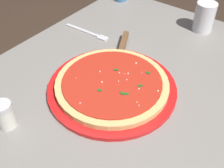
% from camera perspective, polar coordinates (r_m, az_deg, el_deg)
% --- Properties ---
extents(restaurant_table, '(1.04, 0.81, 0.74)m').
position_cam_1_polar(restaurant_table, '(0.90, 2.25, -6.09)').
color(restaurant_table, black).
rests_on(restaurant_table, ground_plane).
extents(serving_plate, '(0.37, 0.37, 0.01)m').
position_cam_1_polar(serving_plate, '(0.78, -0.00, -0.76)').
color(serving_plate, red).
rests_on(serving_plate, restaurant_table).
extents(pizza, '(0.32, 0.32, 0.02)m').
position_cam_1_polar(pizza, '(0.77, 0.00, 0.09)').
color(pizza, '#DBB26B').
rests_on(pizza, serving_plate).
extents(pizza_server, '(0.22, 0.14, 0.01)m').
position_cam_1_polar(pizza_server, '(0.90, 1.98, 7.01)').
color(pizza_server, silver).
rests_on(pizza_server, serving_plate).
extents(cup_tall_drink, '(0.07, 0.07, 0.11)m').
position_cam_1_polar(cup_tall_drink, '(1.07, 18.60, 13.06)').
color(cup_tall_drink, silver).
rests_on(cup_tall_drink, restaurant_table).
extents(fork, '(0.03, 0.19, 0.00)m').
position_cam_1_polar(fork, '(1.03, -4.85, 10.56)').
color(fork, silver).
rests_on(fork, restaurant_table).
extents(parmesan_shaker, '(0.05, 0.05, 0.07)m').
position_cam_1_polar(parmesan_shaker, '(0.72, -21.35, -5.99)').
color(parmesan_shaker, silver).
rests_on(parmesan_shaker, restaurant_table).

